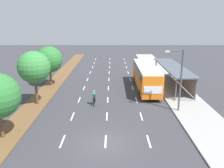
{
  "coord_description": "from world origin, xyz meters",
  "views": [
    {
      "loc": [
        0.52,
        -15.8,
        9.52
      ],
      "look_at": [
        0.49,
        12.84,
        1.2
      ],
      "focal_mm": 35.97,
      "sensor_mm": 36.0,
      "label": 1
    }
  ],
  "objects_px": {
    "bus_shelter": "(174,74)",
    "median_tree_third": "(50,60)",
    "bus": "(146,75)",
    "median_tree_second": "(34,67)",
    "cyclist": "(94,98)",
    "streetlight": "(180,76)"
  },
  "relations": [
    {
      "from": "bus_shelter",
      "to": "median_tree_third",
      "type": "xyz_separation_m",
      "value": [
        -17.98,
        0.18,
        2.07
      ]
    },
    {
      "from": "bus",
      "to": "median_tree_second",
      "type": "relative_size",
      "value": 1.85
    },
    {
      "from": "bus",
      "to": "cyclist",
      "type": "xyz_separation_m",
      "value": [
        -6.78,
        -6.05,
        -1.28
      ]
    },
    {
      "from": "median_tree_second",
      "to": "bus_shelter",
      "type": "bearing_deg",
      "value": 22.74
    },
    {
      "from": "bus",
      "to": "cyclist",
      "type": "height_order",
      "value": "bus"
    },
    {
      "from": "median_tree_second",
      "to": "median_tree_third",
      "type": "height_order",
      "value": "median_tree_second"
    },
    {
      "from": "bus_shelter",
      "to": "cyclist",
      "type": "distance_m",
      "value": 13.34
    },
    {
      "from": "bus_shelter",
      "to": "cyclist",
      "type": "bearing_deg",
      "value": -146.33
    },
    {
      "from": "bus_shelter",
      "to": "median_tree_second",
      "type": "height_order",
      "value": "median_tree_second"
    },
    {
      "from": "bus",
      "to": "median_tree_third",
      "type": "height_order",
      "value": "median_tree_third"
    },
    {
      "from": "bus_shelter",
      "to": "bus",
      "type": "distance_m",
      "value": 4.48
    },
    {
      "from": "cyclist",
      "to": "streetlight",
      "type": "bearing_deg",
      "value": -12.37
    },
    {
      "from": "median_tree_third",
      "to": "streetlight",
      "type": "height_order",
      "value": "streetlight"
    },
    {
      "from": "bus_shelter",
      "to": "streetlight",
      "type": "height_order",
      "value": "streetlight"
    },
    {
      "from": "median_tree_third",
      "to": "bus",
      "type": "bearing_deg",
      "value": -6.22
    },
    {
      "from": "bus",
      "to": "streetlight",
      "type": "bearing_deg",
      "value": -74.86
    },
    {
      "from": "cyclist",
      "to": "median_tree_second",
      "type": "height_order",
      "value": "median_tree_second"
    },
    {
      "from": "bus_shelter",
      "to": "median_tree_third",
      "type": "bearing_deg",
      "value": 179.44
    },
    {
      "from": "median_tree_third",
      "to": "streetlight",
      "type": "xyz_separation_m",
      "value": [
        15.87,
        -9.51,
        -0.05
      ]
    },
    {
      "from": "bus_shelter",
      "to": "cyclist",
      "type": "xyz_separation_m",
      "value": [
        -11.06,
        -7.37,
        -1.07
      ]
    },
    {
      "from": "bus",
      "to": "median_tree_third",
      "type": "bearing_deg",
      "value": 173.78
    },
    {
      "from": "cyclist",
      "to": "median_tree_third",
      "type": "height_order",
      "value": "median_tree_third"
    }
  ]
}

